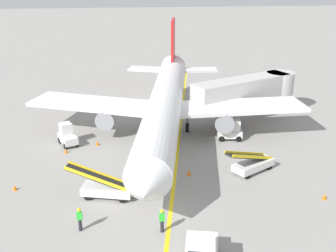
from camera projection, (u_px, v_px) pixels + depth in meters
ground_plane at (165, 210)px, 30.11m from camera, size 300.00×300.00×0.00m
taxi_line_yellow at (175, 176)px, 34.87m from camera, size 13.99×78.87×0.01m
airliner at (165, 105)px, 41.74m from camera, size 28.19×35.23×10.10m
jet_bridge at (251, 89)px, 46.61m from camera, size 12.73×7.79×4.85m
baggage_tug_near_wing at (67, 135)px, 40.78m from camera, size 2.19×2.72×2.10m
baggage_tug_by_cargo_door at (231, 131)px, 41.90m from camera, size 2.54×1.60×2.10m
belt_loader_forward_hold at (106, 188)px, 31.58m from camera, size 5.16×2.42×2.59m
belt_loader_aft_hold at (252, 163)px, 35.42m from camera, size 4.92×3.68×2.59m
ground_crew_marshaller at (162, 220)px, 27.37m from camera, size 0.36×0.24×1.70m
ground_crew_wing_walker at (80, 218)px, 27.51m from camera, size 0.36×0.24×1.70m
safety_cone_nose_left at (189, 172)px, 35.08m from camera, size 0.36×0.36×0.44m
safety_cone_nose_right at (66, 151)px, 39.13m from camera, size 0.36×0.36×0.44m
safety_cone_wingtip_left at (97, 143)px, 40.83m from camera, size 0.36×0.36×0.44m
safety_cone_wingtip_right at (15, 187)px, 32.72m from camera, size 0.36×0.36×0.44m
safety_cone_tail_area at (324, 197)px, 31.44m from camera, size 0.36×0.36×0.44m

